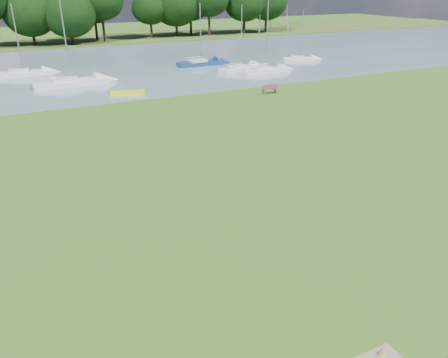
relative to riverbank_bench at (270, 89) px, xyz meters
name	(u,v)px	position (x,y,z in m)	size (l,w,h in m)	color
ground	(184,200)	(-16.89, -18.66, -0.49)	(220.00, 220.00, 0.00)	#576A27
river	(67,70)	(-16.89, 23.34, -0.49)	(220.00, 40.00, 0.10)	slate
far_bank	(44,43)	(-16.89, 53.34, -0.49)	(220.00, 20.00, 0.40)	#4C6626
riverbank_bench	(270,89)	(0.00, 0.00, 0.00)	(1.64, 0.66, 0.98)	brown
kayak	(128,93)	(-13.38, 6.00, -0.27)	(3.44, 0.80, 0.34)	yellow
sailboat_1	(241,67)	(3.27, 12.51, -0.02)	(6.87, 3.49, 8.01)	silver
sailboat_2	(265,69)	(5.38, 9.80, 0.01)	(6.33, 1.91, 8.83)	silver
sailboat_3	(201,62)	(0.11, 18.26, 0.05)	(6.74, 1.98, 7.99)	navy
sailboat_6	(23,72)	(-22.36, 21.19, 0.05)	(6.65, 2.02, 8.25)	silver
sailboat_7	(70,81)	(-17.96, 12.96, 0.07)	(8.05, 2.49, 9.67)	silver
sailboat_8	(300,58)	(14.75, 15.54, -0.04)	(5.23, 2.97, 6.97)	silver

